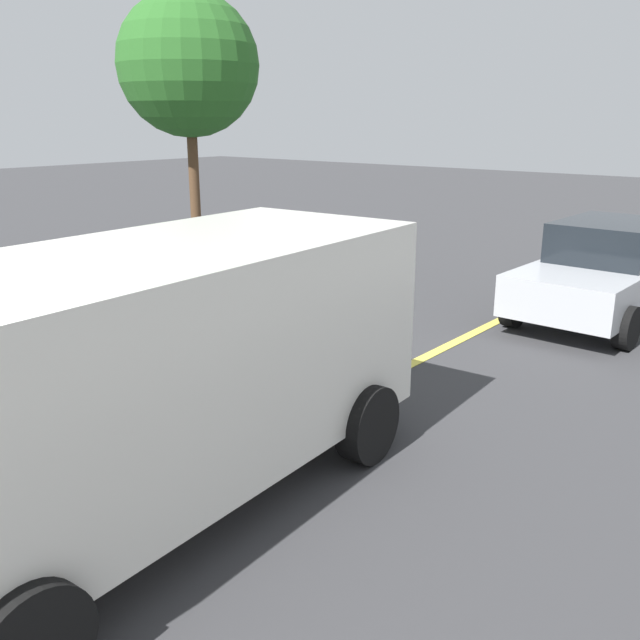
% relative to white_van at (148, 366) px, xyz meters
% --- Properties ---
extents(lane_marking_centre, '(28.00, 0.16, 0.01)m').
position_rel_white_van_xyz_m(lane_marking_centre, '(0.75, 0.20, -1.26)').
color(lane_marking_centre, '#E0D14C').
extents(white_van, '(5.31, 2.51, 2.20)m').
position_rel_white_van_xyz_m(white_van, '(0.00, 0.00, 0.00)').
color(white_van, silver).
rests_on(white_van, ground_plane).
extents(car_silver_crossing, '(4.26, 2.01, 1.57)m').
position_rel_white_van_xyz_m(car_silver_crossing, '(8.33, -0.98, -0.48)').
color(car_silver_crossing, '#B7BABF').
rests_on(car_silver_crossing, ground_plane).
extents(tree_centre_verge, '(2.66, 2.66, 5.45)m').
position_rel_white_van_xyz_m(tree_centre_verge, '(5.88, 6.25, 2.84)').
color(tree_centre_verge, '#513823').
rests_on(tree_centre_verge, ground_plane).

